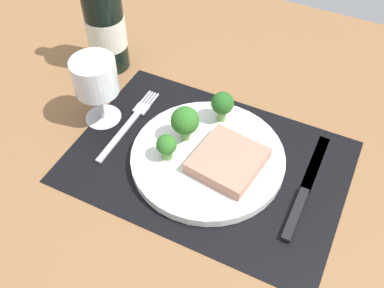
{
  "coord_description": "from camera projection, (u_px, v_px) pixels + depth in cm",
  "views": [
    {
      "loc": [
        18.22,
        -43.21,
        57.46
      ],
      "look_at": [
        -3.4,
        0.96,
        1.9
      ],
      "focal_mm": 41.03,
      "sensor_mm": 36.0,
      "label": 1
    }
  ],
  "objects": [
    {
      "name": "ground_plane",
      "position": [
        207.0,
        167.0,
        0.75
      ],
      "size": [
        140.0,
        110.0,
        3.0
      ],
      "primitive_type": "cube",
      "color": "brown"
    },
    {
      "name": "placemat",
      "position": [
        208.0,
        161.0,
        0.74
      ],
      "size": [
        45.55,
        31.73,
        0.3
      ],
      "primitive_type": "cube",
      "color": "black",
      "rests_on": "ground_plane"
    },
    {
      "name": "plate",
      "position": [
        208.0,
        158.0,
        0.73
      ],
      "size": [
        25.7,
        25.7,
        1.6
      ],
      "primitive_type": "cylinder",
      "color": "white",
      "rests_on": "placemat"
    },
    {
      "name": "steak",
      "position": [
        228.0,
        160.0,
        0.7
      ],
      "size": [
        11.63,
        11.98,
        2.06
      ],
      "primitive_type": "cube",
      "rotation": [
        0.0,
        0.0,
        -0.14
      ],
      "color": "tan",
      "rests_on": "plate"
    },
    {
      "name": "broccoli_near_steak",
      "position": [
        185.0,
        121.0,
        0.72
      ],
      "size": [
        4.8,
        4.8,
        6.6
      ],
      "color": "#6B994C",
      "rests_on": "plate"
    },
    {
      "name": "broccoli_center",
      "position": [
        167.0,
        146.0,
        0.7
      ],
      "size": [
        3.36,
        3.36,
        4.73
      ],
      "color": "#5B8942",
      "rests_on": "plate"
    },
    {
      "name": "broccoli_back_left",
      "position": [
        222.0,
        104.0,
        0.75
      ],
      "size": [
        3.98,
        3.98,
        5.85
      ],
      "color": "#6B994C",
      "rests_on": "plate"
    },
    {
      "name": "fork",
      "position": [
        129.0,
        124.0,
        0.79
      ],
      "size": [
        2.4,
        19.2,
        0.5
      ],
      "rotation": [
        0.0,
        0.0,
        -0.05
      ],
      "color": "silver",
      "rests_on": "placemat"
    },
    {
      "name": "knife",
      "position": [
        304.0,
        193.0,
        0.69
      ],
      "size": [
        1.8,
        23.0,
        0.8
      ],
      "rotation": [
        0.0,
        0.0,
        0.03
      ],
      "color": "black",
      "rests_on": "placemat"
    },
    {
      "name": "wine_bottle",
      "position": [
        105.0,
        26.0,
        0.84
      ],
      "size": [
        7.66,
        7.66,
        26.03
      ],
      "color": "black",
      "rests_on": "ground_plane"
    },
    {
      "name": "wine_glass",
      "position": [
        96.0,
        80.0,
        0.74
      ],
      "size": [
        7.7,
        7.7,
        12.95
      ],
      "color": "silver",
      "rests_on": "ground_plane"
    }
  ]
}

